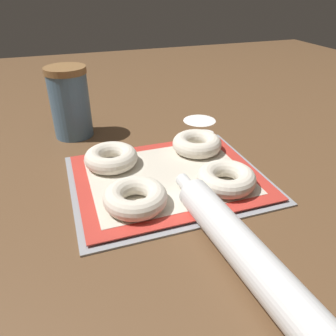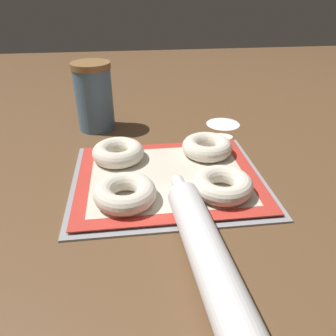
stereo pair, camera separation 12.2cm
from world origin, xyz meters
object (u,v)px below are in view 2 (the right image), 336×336
object	(u,v)px
bagel_front_right	(222,185)
bagel_back_left	(118,152)
baking_tray	(168,178)
bagel_front_left	(125,193)
flour_canister	(94,97)
rolling_pin	(210,260)
bagel_back_right	(207,147)

from	to	relation	value
bagel_front_right	bagel_back_left	bearing A→B (deg)	141.31
baking_tray	bagel_front_left	xyz separation A→B (m)	(-0.09, -0.08, 0.03)
bagel_back_left	flour_canister	xyz separation A→B (m)	(-0.06, 0.22, 0.06)
rolling_pin	bagel_front_right	bearing A→B (deg)	69.59
bagel_front_right	bagel_back_left	world-z (taller)	same
baking_tray	flour_canister	size ratio (longest dim) A/B	2.20
bagel_front_left	bagel_front_right	distance (m)	0.19
bagel_back_right	flour_canister	size ratio (longest dim) A/B	0.64
bagel_front_right	bagel_back_right	xyz separation A→B (m)	(0.01, 0.16, 0.00)
rolling_pin	bagel_back_right	bearing A→B (deg)	77.68
rolling_pin	flour_canister	bearing A→B (deg)	109.00
bagel_back_left	flour_canister	world-z (taller)	flour_canister
bagel_front_left	bagel_front_right	bearing A→B (deg)	1.26
bagel_back_right	rolling_pin	world-z (taller)	rolling_pin
bagel_back_left	baking_tray	bearing A→B (deg)	-38.97
baking_tray	rolling_pin	bearing A→B (deg)	-83.99
bagel_back_right	flour_canister	distance (m)	0.35
bagel_front_left	bagel_back_left	size ratio (longest dim) A/B	1.00
baking_tray	bagel_back_left	bearing A→B (deg)	141.03
bagel_front_left	rolling_pin	bearing A→B (deg)	-56.87
baking_tray	bagel_front_left	bearing A→B (deg)	-138.39
bagel_back_right	flour_canister	xyz separation A→B (m)	(-0.27, 0.21, 0.06)
bagel_front_right	baking_tray	bearing A→B (deg)	141.62
bagel_front_left	bagel_front_right	xyz separation A→B (m)	(0.19, 0.00, 0.00)
bagel_back_left	bagel_back_right	xyz separation A→B (m)	(0.21, 0.00, 0.00)
bagel_front_left	bagel_front_right	size ratio (longest dim) A/B	1.00
bagel_front_left	baking_tray	bearing A→B (deg)	41.61
bagel_back_left	bagel_back_right	bearing A→B (deg)	0.66
bagel_front_right	bagel_back_right	world-z (taller)	same
bagel_front_right	flour_canister	distance (m)	0.46
bagel_front_right	flour_canister	world-z (taller)	flour_canister
bagel_back_left	rolling_pin	size ratio (longest dim) A/B	0.28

